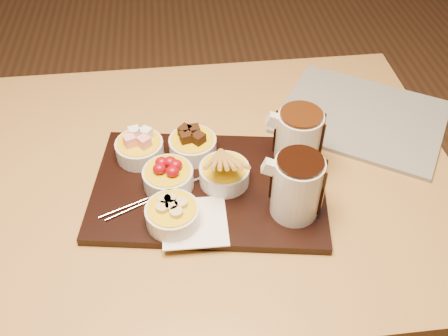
{
  "coord_description": "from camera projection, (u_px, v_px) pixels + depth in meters",
  "views": [
    {
      "loc": [
        0.03,
        -0.74,
        1.49
      ],
      "look_at": [
        0.11,
        -0.06,
        0.81
      ],
      "focal_mm": 40.0,
      "sensor_mm": 36.0,
      "label": 1
    }
  ],
  "objects": [
    {
      "name": "bowl_marshmallows",
      "position": [
        140.0,
        149.0,
        1.04
      ],
      "size": [
        0.1,
        0.1,
        0.04
      ],
      "primitive_type": "cylinder",
      "color": "silver",
      "rests_on": "serving_board"
    },
    {
      "name": "newspaper",
      "position": [
        362.0,
        117.0,
        1.17
      ],
      "size": [
        0.46,
        0.44,
        0.01
      ],
      "primitive_type": "cube",
      "rotation": [
        0.0,
        0.0,
        -0.57
      ],
      "color": "beige",
      "rests_on": "dining_table"
    },
    {
      "name": "napkin",
      "position": [
        195.0,
        222.0,
        0.93
      ],
      "size": [
        0.12,
        0.12,
        0.0
      ],
      "primitive_type": "cube",
      "rotation": [
        0.0,
        0.0,
        -0.02
      ],
      "color": "white",
      "rests_on": "serving_board"
    },
    {
      "name": "pitcher_milk_chocolate",
      "position": [
        298.0,
        140.0,
        1.0
      ],
      "size": [
        0.1,
        0.1,
        0.12
      ],
      "primitive_type": "cylinder",
      "rotation": [
        0.0,
        0.0,
        -0.16
      ],
      "color": "silver",
      "rests_on": "serving_board"
    },
    {
      "name": "dining_table",
      "position": [
        173.0,
        204.0,
        1.11
      ],
      "size": [
        1.2,
        0.8,
        0.75
      ],
      "color": "#AC8040",
      "rests_on": "ground"
    },
    {
      "name": "serving_board",
      "position": [
        209.0,
        187.0,
        1.0
      ],
      "size": [
        0.5,
        0.37,
        0.02
      ],
      "primitive_type": "cube",
      "rotation": [
        0.0,
        0.0,
        -0.16
      ],
      "color": "black",
      "rests_on": "dining_table"
    },
    {
      "name": "fondue_skewers",
      "position": [
        162.0,
        192.0,
        0.98
      ],
      "size": [
        0.13,
        0.25,
        0.01
      ],
      "primitive_type": null,
      "rotation": [
        0.0,
        0.0,
        -1.17
      ],
      "color": "silver",
      "rests_on": "serving_board"
    },
    {
      "name": "bowl_strawberries",
      "position": [
        168.0,
        178.0,
        0.98
      ],
      "size": [
        0.1,
        0.1,
        0.04
      ],
      "primitive_type": "cylinder",
      "color": "silver",
      "rests_on": "serving_board"
    },
    {
      "name": "bowl_cake",
      "position": [
        193.0,
        146.0,
        1.05
      ],
      "size": [
        0.1,
        0.1,
        0.04
      ],
      "primitive_type": "cylinder",
      "color": "silver",
      "rests_on": "serving_board"
    },
    {
      "name": "bowl_bananas",
      "position": [
        173.0,
        215.0,
        0.91
      ],
      "size": [
        0.1,
        0.1,
        0.04
      ],
      "primitive_type": "cylinder",
      "color": "silver",
      "rests_on": "serving_board"
    },
    {
      "name": "bowl_biscotti",
      "position": [
        224.0,
        174.0,
        0.99
      ],
      "size": [
        0.1,
        0.1,
        0.04
      ],
      "primitive_type": "cylinder",
      "color": "silver",
      "rests_on": "serving_board"
    },
    {
      "name": "pitcher_dark_chocolate",
      "position": [
        297.0,
        188.0,
        0.9
      ],
      "size": [
        0.1,
        0.1,
        0.12
      ],
      "primitive_type": "cylinder",
      "rotation": [
        0.0,
        0.0,
        -0.16
      ],
      "color": "silver",
      "rests_on": "serving_board"
    }
  ]
}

